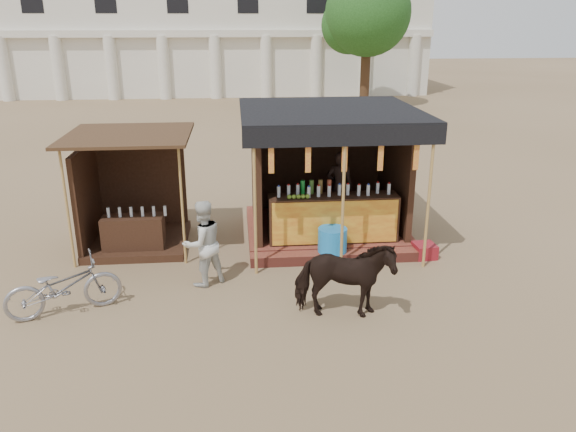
# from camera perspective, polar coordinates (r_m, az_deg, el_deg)

# --- Properties ---
(ground) EXTENTS (120.00, 120.00, 0.00)m
(ground) POSITION_cam_1_polar(r_m,az_deg,el_deg) (9.22, 0.93, -9.78)
(ground) COLOR #846B4C
(ground) RESTS_ON ground
(main_stall) EXTENTS (3.60, 3.61, 2.78)m
(main_stall) POSITION_cam_1_polar(r_m,az_deg,el_deg) (12.03, 4.05, 2.57)
(main_stall) COLOR brown
(main_stall) RESTS_ON ground
(secondary_stall) EXTENTS (2.40, 2.40, 2.38)m
(secondary_stall) POSITION_cam_1_polar(r_m,az_deg,el_deg) (12.03, -15.95, 0.99)
(secondary_stall) COLOR #361F13
(secondary_stall) RESTS_ON ground
(cow) EXTENTS (1.62, 0.90, 1.31)m
(cow) POSITION_cam_1_polar(r_m,az_deg,el_deg) (8.84, 5.71, -6.47)
(cow) COLOR black
(cow) RESTS_ON ground
(motorbike) EXTENTS (1.89, 1.21, 0.94)m
(motorbike) POSITION_cam_1_polar(r_m,az_deg,el_deg) (9.68, -21.86, -6.68)
(motorbike) COLOR gray
(motorbike) RESTS_ON ground
(bystander) EXTENTS (0.95, 0.90, 1.56)m
(bystander) POSITION_cam_1_polar(r_m,az_deg,el_deg) (9.95, -8.64, -2.77)
(bystander) COLOR silver
(bystander) RESTS_ON ground
(blue_barrel) EXTENTS (0.61, 0.61, 0.68)m
(blue_barrel) POSITION_cam_1_polar(r_m,az_deg,el_deg) (10.98, 4.52, -2.92)
(blue_barrel) COLOR #1C81D3
(blue_barrel) RESTS_ON ground
(red_crate) EXTENTS (0.45, 0.47, 0.28)m
(red_crate) POSITION_cam_1_polar(r_m,az_deg,el_deg) (11.50, 13.69, -3.43)
(red_crate) COLOR maroon
(red_crate) RESTS_ON ground
(cooler) EXTENTS (0.76, 0.66, 0.46)m
(cooler) POSITION_cam_1_polar(r_m,az_deg,el_deg) (11.75, 8.66, -2.10)
(cooler) COLOR #187038
(cooler) RESTS_ON ground
(background_building) EXTENTS (26.00, 7.45, 8.18)m
(background_building) POSITION_cam_1_polar(r_m,az_deg,el_deg) (37.96, -7.37, 18.46)
(background_building) COLOR silver
(background_building) RESTS_ON ground
(tree) EXTENTS (4.50, 4.40, 7.00)m
(tree) POSITION_cam_1_polar(r_m,az_deg,el_deg) (30.88, 7.66, 19.48)
(tree) COLOR #382314
(tree) RESTS_ON ground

